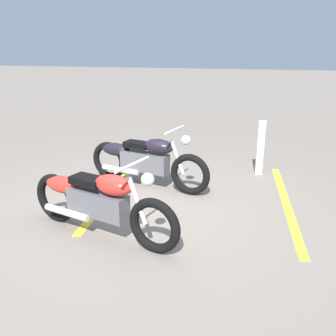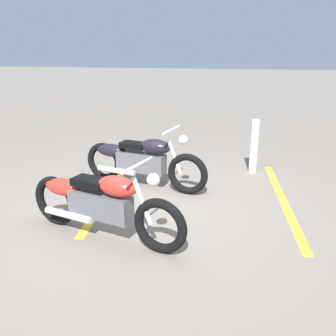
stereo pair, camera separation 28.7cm
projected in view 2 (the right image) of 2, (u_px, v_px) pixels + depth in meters
name	position (u px, v px, depth m)	size (l,w,h in m)	color
ground_plane	(143.00, 209.00, 5.43)	(60.00, 60.00, 0.00)	slate
motorcycle_bright_foreground	(99.00, 202.00, 4.53)	(2.16, 0.85, 1.04)	black
motorcycle_dark_foreground	(141.00, 160.00, 6.15)	(2.18, 0.78, 1.04)	black
bollard_post	(254.00, 146.00, 6.82)	(0.14, 0.14, 0.99)	white
parking_stripe_near	(111.00, 190.00, 6.10)	(3.20, 0.12, 0.01)	yellow
parking_stripe_mid	(283.00, 200.00, 5.72)	(3.20, 0.12, 0.01)	yellow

